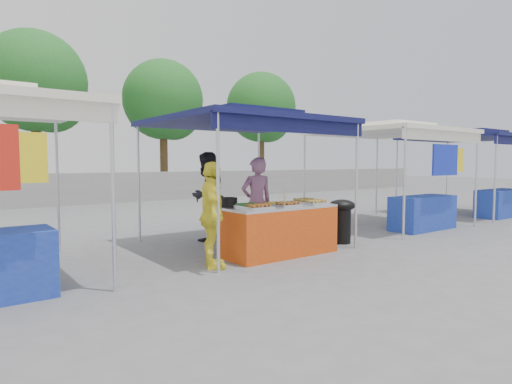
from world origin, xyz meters
TOP-DOWN VIEW (x-y plane):
  - ground_plane at (0.00, 0.00)m, footprint 80.00×80.00m
  - back_wall at (0.00, 11.00)m, footprint 40.00×0.25m
  - main_canopy at (0.00, 0.97)m, footprint 3.20×3.20m
  - neighbor_stall_right at (4.50, 0.57)m, footprint 3.20×3.20m
  - neighbor_stall_far at (8.50, 0.57)m, footprint 3.20×3.20m
  - tree_1 at (-1.44, 12.71)m, footprint 3.85×3.85m
  - tree_2 at (3.97, 12.99)m, footprint 3.71×3.69m
  - tree_3 at (9.62, 12.89)m, footprint 3.76×3.74m
  - vendor_table at (0.00, -0.10)m, footprint 2.00×0.80m
  - food_tray_fl at (-0.65, -0.34)m, footprint 0.42×0.30m
  - food_tray_fm at (-0.03, -0.34)m, footprint 0.42×0.30m
  - food_tray_fr at (0.63, -0.33)m, footprint 0.42×0.30m
  - food_tray_bl at (-0.63, -0.03)m, footprint 0.42×0.30m
  - food_tray_bm at (-0.01, -0.04)m, footprint 0.42×0.30m
  - food_tray_br at (0.66, -0.00)m, footprint 0.42×0.30m
  - cooking_pot at (-0.81, 0.26)m, footprint 0.27×0.27m
  - skewer_cup at (-0.09, -0.31)m, footprint 0.07×0.07m
  - wok_burner at (1.66, -0.01)m, footprint 0.52×0.52m
  - crate_left at (-0.31, 0.52)m, footprint 0.48×0.33m
  - crate_right at (0.19, 0.61)m, footprint 0.49×0.34m
  - crate_stacked at (0.19, 0.61)m, footprint 0.48×0.34m
  - vendor_woman at (0.04, 0.64)m, footprint 0.68×0.51m
  - helper_man at (-0.32, 1.86)m, footprint 1.10×1.01m
  - customer_person at (-1.44, -0.22)m, footprint 0.76×1.02m

SIDE VIEW (x-z plane):
  - ground_plane at x=0.00m, z-range 0.00..0.00m
  - crate_left at x=-0.31m, z-range 0.00..0.29m
  - crate_right at x=0.19m, z-range 0.00..0.29m
  - vendor_table at x=0.00m, z-range 0.00..0.85m
  - crate_stacked at x=0.19m, z-range 0.29..0.58m
  - wok_burner at x=1.66m, z-range 0.08..0.95m
  - back_wall at x=0.00m, z-range 0.00..1.20m
  - customer_person at x=-1.44m, z-range 0.00..1.61m
  - vendor_woman at x=0.04m, z-range 0.00..1.69m
  - food_tray_fl at x=-0.65m, z-range 0.85..0.92m
  - food_tray_fm at x=-0.03m, z-range 0.85..0.92m
  - food_tray_fr at x=0.63m, z-range 0.85..0.92m
  - food_tray_bl at x=-0.63m, z-range 0.85..0.92m
  - food_tray_bm at x=-0.01m, z-range 0.85..0.92m
  - food_tray_br at x=0.66m, z-range 0.85..0.92m
  - skewer_cup at x=-0.09m, z-range 0.85..0.94m
  - helper_man at x=-0.32m, z-range 0.00..1.81m
  - cooking_pot at x=-0.81m, z-range 0.85..1.01m
  - neighbor_stall_right at x=4.50m, z-range 0.32..2.89m
  - neighbor_stall_far at x=8.50m, z-range 0.32..2.89m
  - main_canopy at x=0.00m, z-range 1.08..3.65m
  - tree_2 at x=3.97m, z-range 1.17..7.51m
  - tree_3 at x=9.62m, z-range 1.18..7.62m
  - tree_1 at x=-1.44m, z-range 1.22..7.84m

